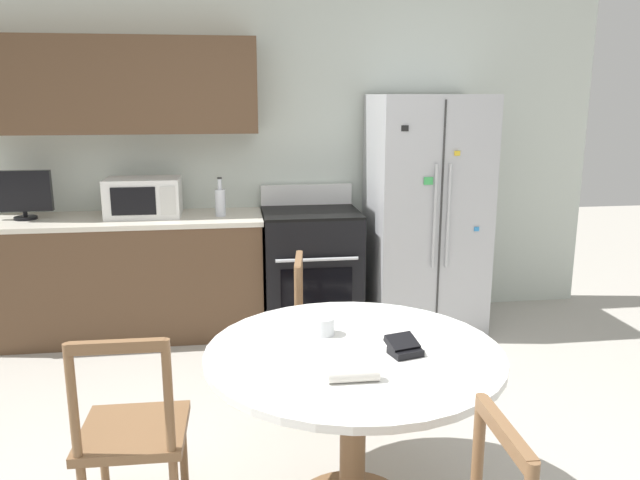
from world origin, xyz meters
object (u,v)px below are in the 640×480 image
(dining_chair_far, at_px, (327,339))
(wallet, at_px, (404,347))
(oven_range, at_px, (311,268))
(candle_glass, at_px, (324,327))
(dining_chair_left, at_px, (133,434))
(counter_bottle, at_px, (220,201))
(countertop_tv, at_px, (23,193))
(microwave, at_px, (144,197))
(refrigerator, at_px, (425,213))

(dining_chair_far, xyz_separation_m, wallet, (0.16, -0.98, 0.34))
(oven_range, xyz_separation_m, wallet, (0.08, -2.33, 0.31))
(oven_range, bearing_deg, candle_glass, -95.65)
(dining_chair_far, bearing_deg, dining_chair_left, -38.02)
(oven_range, xyz_separation_m, counter_bottle, (-0.67, -0.01, 0.54))
(countertop_tv, relative_size, dining_chair_left, 0.44)
(microwave, relative_size, dining_chair_left, 0.59)
(counter_bottle, relative_size, candle_glass, 2.99)
(counter_bottle, bearing_deg, candle_glass, -77.21)
(refrigerator, distance_m, countertop_tv, 2.95)
(countertop_tv, bearing_deg, candle_glass, -48.91)
(counter_bottle, distance_m, wallet, 2.45)
(microwave, distance_m, candle_glass, 2.38)
(refrigerator, xyz_separation_m, dining_chair_far, (-0.96, -1.30, -0.45))
(oven_range, xyz_separation_m, microwave, (-1.23, 0.05, 0.57))
(oven_range, height_order, dining_chair_far, oven_range)
(refrigerator, height_order, microwave, refrigerator)
(microwave, xyz_separation_m, wallet, (1.31, -2.38, -0.26))
(dining_chair_left, bearing_deg, countertop_tv, 115.68)
(refrigerator, xyz_separation_m, wallet, (-0.80, -2.28, -0.11))
(countertop_tv, distance_m, dining_chair_left, 2.62)
(oven_range, relative_size, candle_glass, 11.26)
(candle_glass, bearing_deg, counter_bottle, 102.79)
(refrigerator, relative_size, microwave, 3.34)
(dining_chair_far, relative_size, candle_glass, 9.40)
(oven_range, distance_m, wallet, 2.35)
(oven_range, xyz_separation_m, candle_glass, (-0.21, -2.08, 0.32))
(refrigerator, height_order, dining_chair_far, refrigerator)
(dining_chair_far, xyz_separation_m, candle_glass, (-0.13, -0.72, 0.35))
(countertop_tv, xyz_separation_m, candle_glass, (1.86, -2.13, -0.30))
(refrigerator, relative_size, wallet, 11.63)
(candle_glass, relative_size, wallet, 0.63)
(countertop_tv, bearing_deg, microwave, -0.15)
(oven_range, bearing_deg, microwave, 177.56)
(microwave, bearing_deg, wallet, -61.11)
(oven_range, height_order, candle_glass, oven_range)
(microwave, xyz_separation_m, candle_glass, (1.03, -2.13, -0.26))
(oven_range, distance_m, countertop_tv, 2.16)
(counter_bottle, height_order, dining_chair_left, counter_bottle)
(oven_range, height_order, countertop_tv, countertop_tv)
(counter_bottle, bearing_deg, dining_chair_far, -66.00)
(microwave, relative_size, candle_glass, 5.55)
(countertop_tv, relative_size, wallet, 2.57)
(refrigerator, bearing_deg, microwave, 177.22)
(microwave, distance_m, dining_chair_far, 1.92)
(countertop_tv, xyz_separation_m, counter_bottle, (1.39, -0.07, -0.08))
(dining_chair_far, distance_m, wallet, 1.05)
(oven_range, bearing_deg, wallet, -87.93)
(refrigerator, bearing_deg, counter_bottle, 178.66)
(counter_bottle, bearing_deg, oven_range, 1.16)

